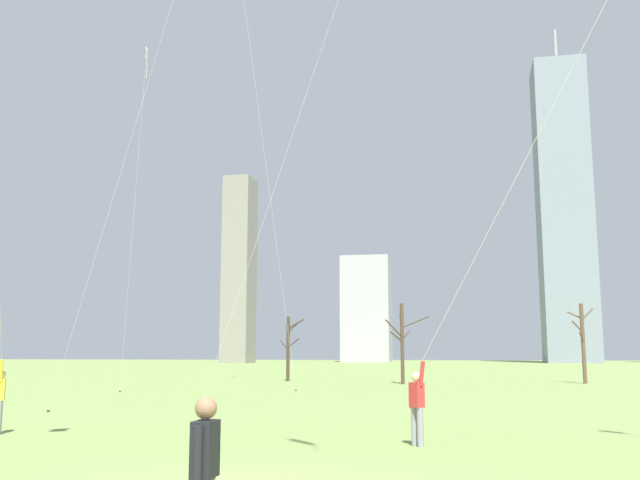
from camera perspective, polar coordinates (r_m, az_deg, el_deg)
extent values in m
cube|color=yellow|center=(20.55, -23.95, -10.76)|extent=(0.34, 0.39, 0.54)
sphere|color=beige|center=(20.54, -23.88, -9.67)|extent=(0.22, 0.22, 0.22)
cylinder|color=yellow|center=(20.76, -23.90, -10.82)|extent=(0.09, 0.09, 0.55)
cylinder|color=yellow|center=(20.32, -23.91, -9.45)|extent=(0.18, 0.22, 0.56)
cylinder|color=gray|center=(16.72, 7.49, -14.42)|extent=(0.14, 0.14, 0.85)
cylinder|color=gray|center=(16.54, 7.94, -14.47)|extent=(0.14, 0.14, 0.85)
cube|color=red|center=(16.57, 7.66, -12.05)|extent=(0.37, 0.39, 0.54)
sphere|color=beige|center=(16.56, 7.63, -10.70)|extent=(0.22, 0.22, 0.22)
cylinder|color=red|center=(16.75, 7.24, -12.14)|extent=(0.09, 0.09, 0.55)
cylinder|color=red|center=(16.38, 8.06, -10.42)|extent=(0.20, 0.21, 0.56)
cylinder|color=silver|center=(15.31, 21.75, 17.18)|extent=(7.62, 5.60, 13.55)
cube|color=black|center=(7.40, -9.09, -16.01)|extent=(0.21, 0.34, 0.54)
sphere|color=#9E7051|center=(7.36, -9.01, -13.00)|extent=(0.22, 0.22, 0.22)
cylinder|color=black|center=(7.21, -9.66, -16.45)|extent=(0.09, 0.09, 0.55)
cylinder|color=black|center=(7.60, -8.55, -16.08)|extent=(0.09, 0.09, 0.55)
cylinder|color=silver|center=(26.85, -0.88, 12.05)|extent=(7.66, 0.52, 23.23)
cylinder|color=#3F3833|center=(26.01, -9.56, -13.23)|extent=(0.10, 0.10, 0.08)
cube|color=white|center=(41.27, -13.58, 14.12)|extent=(0.45, 0.64, 0.76)
cylinder|color=black|center=(41.27, -13.58, 14.12)|extent=(0.10, 0.10, 0.50)
cylinder|color=white|center=(40.98, -13.54, 13.04)|extent=(0.02, 0.02, 1.06)
cylinder|color=silver|center=(39.70, -14.56, 1.50)|extent=(1.50, 1.55, 17.99)
cylinder|color=#3F3833|center=(40.15, -15.55, -11.47)|extent=(0.10, 0.10, 0.08)
cylinder|color=silver|center=(26.33, -14.47, 8.65)|extent=(6.42, 1.58, 19.66)
cylinder|color=#3F3833|center=(27.47, -20.71, -12.55)|extent=(0.10, 0.10, 0.08)
cylinder|color=silver|center=(43.17, -4.51, 7.51)|extent=(4.64, 2.06, 28.40)
cylinder|color=#3F3833|center=(39.87, -1.92, -11.80)|extent=(0.10, 0.10, 0.08)
cylinder|color=#4C3828|center=(48.86, 6.53, -8.14)|extent=(0.24, 0.24, 5.34)
cylinder|color=#4C3828|center=(48.44, 6.06, -7.61)|extent=(0.80, 1.01, 0.71)
cylinder|color=#4C3828|center=(49.80, 6.43, -6.47)|extent=(0.41, 1.87, 1.35)
cylinder|color=#4C3828|center=(48.71, 7.55, -6.46)|extent=(1.85, 0.31, 0.79)
cylinder|color=#4C3828|center=(48.45, 5.87, -6.98)|extent=(1.10, 1.07, 1.21)
cylinder|color=#4C3828|center=(49.85, 6.80, -7.50)|extent=(0.43, 2.05, 0.76)
cylinder|color=brown|center=(52.53, 20.11, -7.68)|extent=(0.26, 0.26, 5.39)
cylinder|color=brown|center=(53.04, 19.50, -5.63)|extent=(0.87, 1.12, 0.59)
cylinder|color=brown|center=(52.17, 19.69, -6.46)|extent=(0.84, 0.77, 0.79)
cylinder|color=brown|center=(52.81, 20.39, -5.52)|extent=(0.90, 0.47, 0.88)
cylinder|color=brown|center=(52.07, 19.99, -7.21)|extent=(0.44, 0.98, 0.75)
cylinder|color=#423326|center=(53.79, -2.55, -8.58)|extent=(0.25, 0.25, 4.72)
cylinder|color=#423326|center=(53.72, -2.11, -8.13)|extent=(0.89, 0.14, 0.72)
cylinder|color=#423326|center=(54.15, -2.83, -8.33)|extent=(0.79, 0.66, 0.77)
cylinder|color=#423326|center=(53.68, -1.93, -6.65)|extent=(1.23, 0.14, 0.75)
cylinder|color=#423326|center=(53.39, -2.13, -6.92)|extent=(1.03, 0.75, 0.72)
cube|color=#B2B2B7|center=(166.08, 3.69, -5.46)|extent=(11.00, 7.71, 24.04)
cube|color=gray|center=(162.26, 18.75, 2.29)|extent=(10.68, 11.69, 64.53)
cylinder|color=#99999E|center=(172.79, 18.13, 14.23)|extent=(0.80, 0.80, 8.35)
cube|color=gray|center=(151.33, -6.41, -2.30)|extent=(5.58, 7.15, 38.72)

